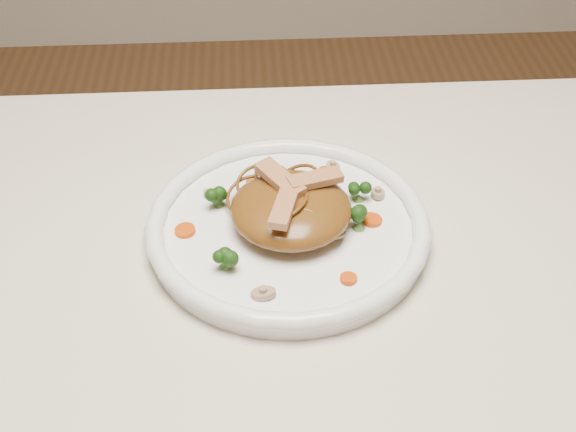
{
  "coord_description": "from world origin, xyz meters",
  "views": [
    {
      "loc": [
        -0.02,
        -0.56,
        1.32
      ],
      "look_at": [
        0.02,
        0.08,
        0.78
      ],
      "focal_mm": 48.57,
      "sensor_mm": 36.0,
      "label": 1
    }
  ],
  "objects": [
    {
      "name": "carrot_0",
      "position": [
        0.07,
        0.17,
        0.77
      ],
      "size": [
        0.02,
        0.02,
        0.0
      ],
      "primitive_type": "cylinder",
      "rotation": [
        0.0,
        0.0,
        -0.03
      ],
      "color": "#B83C06",
      "rests_on": "plate"
    },
    {
      "name": "mushroom_1",
      "position": [
        0.12,
        0.13,
        0.77
      ],
      "size": [
        0.02,
        0.02,
        0.01
      ],
      "primitive_type": "cylinder",
      "rotation": [
        0.0,
        0.0,
        1.47
      ],
      "color": "tan",
      "rests_on": "plate"
    },
    {
      "name": "carrot_2",
      "position": [
        0.11,
        0.08,
        0.77
      ],
      "size": [
        0.02,
        0.02,
        0.0
      ],
      "primitive_type": "cylinder",
      "rotation": [
        0.0,
        0.0,
        -0.05
      ],
      "color": "#B83C06",
      "rests_on": "plate"
    },
    {
      "name": "table",
      "position": [
        0.0,
        0.0,
        0.65
      ],
      "size": [
        1.2,
        0.8,
        0.75
      ],
      "color": "beige",
      "rests_on": "ground"
    },
    {
      "name": "plate",
      "position": [
        0.02,
        0.08,
        0.76
      ],
      "size": [
        0.35,
        0.35,
        0.02
      ],
      "primitive_type": "cylinder",
      "rotation": [
        0.0,
        0.0,
        0.14
      ],
      "color": "white",
      "rests_on": "table"
    },
    {
      "name": "mushroom_2",
      "position": [
        -0.07,
        0.14,
        0.77
      ],
      "size": [
        0.03,
        0.03,
        0.01
      ],
      "primitive_type": "cylinder",
      "rotation": [
        0.0,
        0.0,
        -0.6
      ],
      "color": "tan",
      "rests_on": "plate"
    },
    {
      "name": "carrot_4",
      "position": [
        0.07,
        -0.01,
        0.77
      ],
      "size": [
        0.02,
        0.02,
        0.0
      ],
      "primitive_type": "cylinder",
      "rotation": [
        0.0,
        0.0,
        0.26
      ],
      "color": "#B83C06",
      "rests_on": "plate"
    },
    {
      "name": "chicken_a",
      "position": [
        0.05,
        0.1,
        0.81
      ],
      "size": [
        0.06,
        0.04,
        0.01
      ],
      "primitive_type": "cube",
      "rotation": [
        0.0,
        0.0,
        0.37
      ],
      "color": "tan",
      "rests_on": "noodle_mound"
    },
    {
      "name": "carrot_1",
      "position": [
        -0.09,
        0.08,
        0.77
      ],
      "size": [
        0.03,
        0.03,
        0.0
      ],
      "primitive_type": "cylinder",
      "rotation": [
        0.0,
        0.0,
        -0.25
      ],
      "color": "#B83C06",
      "rests_on": "plate"
    },
    {
      "name": "broccoli_1",
      "position": [
        -0.06,
        0.12,
        0.78
      ],
      "size": [
        0.03,
        0.03,
        0.03
      ],
      "primitive_type": null,
      "rotation": [
        0.0,
        0.0,
        -0.16
      ],
      "color": "#19380B",
      "rests_on": "plate"
    },
    {
      "name": "broccoli_0",
      "position": [
        0.1,
        0.12,
        0.78
      ],
      "size": [
        0.03,
        0.03,
        0.03
      ],
      "primitive_type": null,
      "rotation": [
        0.0,
        0.0,
        -0.14
      ],
      "color": "#19380B",
      "rests_on": "plate"
    },
    {
      "name": "carrot_3",
      "position": [
        -0.02,
        0.16,
        0.77
      ],
      "size": [
        0.02,
        0.02,
        0.0
      ],
      "primitive_type": "cylinder",
      "rotation": [
        0.0,
        0.0,
        0.17
      ],
      "color": "#B83C06",
      "rests_on": "plate"
    },
    {
      "name": "broccoli_2",
      "position": [
        -0.05,
        0.02,
        0.78
      ],
      "size": [
        0.03,
        0.03,
        0.03
      ],
      "primitive_type": null,
      "rotation": [
        0.0,
        0.0,
        0.38
      ],
      "color": "#19380B",
      "rests_on": "plate"
    },
    {
      "name": "mushroom_0",
      "position": [
        -0.01,
        -0.02,
        0.77
      ],
      "size": [
        0.03,
        0.03,
        0.01
      ],
      "primitive_type": "cylinder",
      "rotation": [
        0.0,
        0.0,
        0.02
      ],
      "color": "tan",
      "rests_on": "plate"
    },
    {
      "name": "chicken_b",
      "position": [
        0.01,
        0.1,
        0.81
      ],
      "size": [
        0.05,
        0.07,
        0.01
      ],
      "primitive_type": "cube",
      "rotation": [
        0.0,
        0.0,
        2.16
      ],
      "color": "tan",
      "rests_on": "noodle_mound"
    },
    {
      "name": "mushroom_3",
      "position": [
        0.08,
        0.18,
        0.77
      ],
      "size": [
        0.03,
        0.03,
        0.01
      ],
      "primitive_type": "cylinder",
      "rotation": [
        0.0,
        0.0,
        1.85
      ],
      "color": "tan",
      "rests_on": "plate"
    },
    {
      "name": "broccoli_3",
      "position": [
        0.09,
        0.07,
        0.78
      ],
      "size": [
        0.03,
        0.03,
        0.03
      ],
      "primitive_type": null,
      "rotation": [
        0.0,
        0.0,
        -0.1
      ],
      "color": "#19380B",
      "rests_on": "plate"
    },
    {
      "name": "noodle_mound",
      "position": [
        0.02,
        0.08,
        0.79
      ],
      "size": [
        0.15,
        0.15,
        0.04
      ],
      "primitive_type": "ellipsoid",
      "rotation": [
        0.0,
        0.0,
        0.19
      ],
      "color": "brown",
      "rests_on": "plate"
    },
    {
      "name": "chicken_c",
      "position": [
        0.01,
        0.06,
        0.81
      ],
      "size": [
        0.04,
        0.06,
        0.01
      ],
      "primitive_type": "cube",
      "rotation": [
        0.0,
        0.0,
        4.44
      ],
      "color": "tan",
      "rests_on": "noodle_mound"
    }
  ]
}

